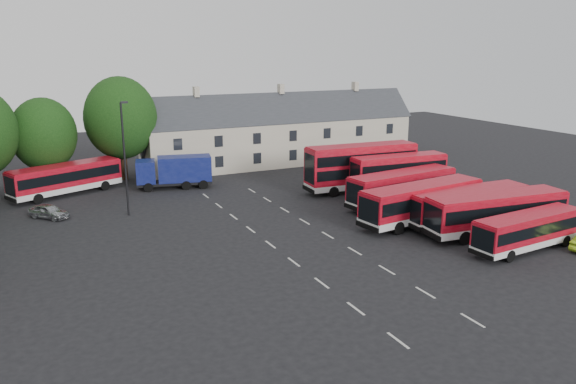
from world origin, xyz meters
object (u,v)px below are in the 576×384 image
object	(u,v)px
silver_car	(49,211)
lamppost	(125,156)
bus_dd_south	(399,172)
box_truck	(175,170)
bus_row_a	(528,229)

from	to	relation	value
silver_car	lamppost	bearing A→B (deg)	-59.93
lamppost	silver_car	bearing A→B (deg)	162.31
bus_dd_south	silver_car	distance (m)	33.07
bus_dd_south	lamppost	world-z (taller)	lamppost
bus_dd_south	silver_car	xyz separation A→B (m)	(-32.34, 6.69, -1.70)
box_truck	silver_car	xyz separation A→B (m)	(-12.84, -5.98, -1.27)
bus_dd_south	lamppost	xyz separation A→B (m)	(-25.89, 4.63, 3.04)
bus_dd_south	box_truck	bearing A→B (deg)	151.07
bus_row_a	box_truck	bearing A→B (deg)	117.04
box_truck	silver_car	distance (m)	14.22
bus_dd_south	box_truck	world-z (taller)	bus_dd_south
bus_row_a	bus_dd_south	size ratio (longest dim) A/B	0.98
bus_dd_south	lamppost	size ratio (longest dim) A/B	1.00
bus_row_a	bus_dd_south	distance (m)	17.24
bus_row_a	silver_car	world-z (taller)	bus_row_a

